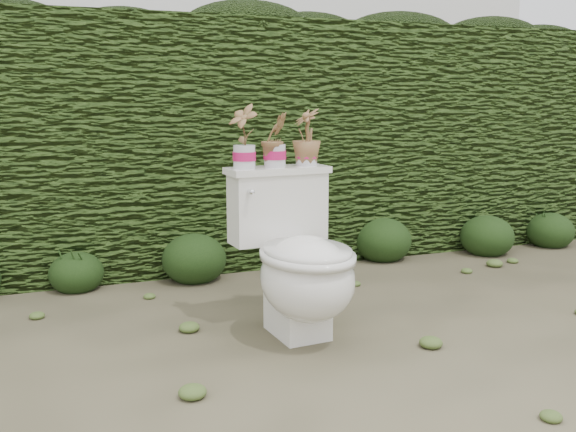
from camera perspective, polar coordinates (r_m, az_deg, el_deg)
name	(u,v)px	position (r m, az deg, el deg)	size (l,w,h in m)	color
ground	(321,327)	(3.19, 2.94, -9.80)	(60.00, 60.00, 0.00)	#6E674B
hedge	(231,142)	(4.52, -5.11, 6.53)	(8.00, 1.00, 1.60)	#3B581D
house_wall	(184,30)	(8.97, -9.21, 16.02)	(8.00, 3.50, 4.00)	silver
toilet	(299,262)	(2.97, 1.00, -4.15)	(0.51, 0.71, 0.78)	silver
potted_plant_left	(244,138)	(3.03, -3.93, 6.95)	(0.15, 0.10, 0.29)	#2E7223
potted_plant_center	(275,141)	(3.09, -1.19, 6.65)	(0.14, 0.11, 0.25)	#2E7223
potted_plant_right	(307,139)	(3.17, 1.66, 6.88)	(0.15, 0.15, 0.26)	#2E7223
liriope_clump_2	(76,268)	(3.95, -18.32, -4.44)	(0.32, 0.32, 0.25)	#223B14
liriope_clump_3	(194,255)	(3.98, -8.35, -3.42)	(0.40, 0.40, 0.32)	#223B14
liriope_clump_4	(296,242)	(4.23, 0.68, -2.30)	(0.43, 0.43, 0.34)	#223B14
liriope_clump_5	(383,236)	(4.50, 8.41, -1.79)	(0.40, 0.40, 0.32)	#223B14
liriope_clump_6	(487,233)	(4.82, 17.29, -1.42)	(0.38, 0.38, 0.31)	#223B14
liriope_clump_7	(550,227)	(5.25, 22.30, -0.94)	(0.35, 0.35, 0.28)	#223B14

